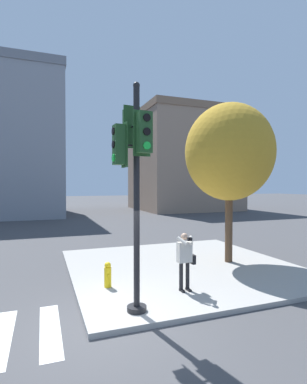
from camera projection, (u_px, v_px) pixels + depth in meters
The scene contains 7 objects.
ground_plane at pixel (108, 325), 6.58m from camera, with size 160.00×160.00×0.00m, color #424244.
sidewalk_corner at pixel (182, 267), 11.09m from camera, with size 8.00×8.00×0.13m.
traffic_signal_pole at pixel (133, 165), 6.92m from camera, with size 0.82×1.16×5.35m.
person_photographer at pixel (185, 256), 8.39m from camera, with size 0.58×0.54×1.62m.
street_tree at pixel (229, 152), 11.46m from camera, with size 3.38×3.38×6.09m.
fire_hydrant at pixel (108, 275), 8.67m from camera, with size 0.20×0.26×0.73m.
building_right at pixel (183, 161), 38.36m from camera, with size 11.65×11.38×12.43m.
Camera 1 is at (-1.34, -6.45, 3.09)m, focal length 28.00 mm.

